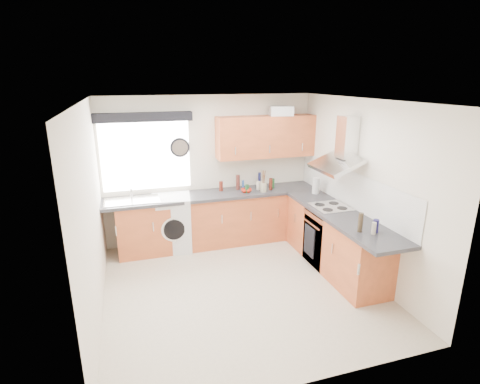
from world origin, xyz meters
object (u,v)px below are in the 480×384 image
object	(u,v)px
oven	(329,237)
washing_machine	(172,223)
extractor_hood	(341,150)
upper_cabinets	(266,137)

from	to	relation	value
oven	washing_machine	size ratio (longest dim) A/B	0.93
oven	extractor_hood	xyz separation A→B (m)	(0.10, -0.00, 1.34)
upper_cabinets	washing_machine	distance (m)	2.15
oven	extractor_hood	size ratio (longest dim) A/B	1.09
extractor_hood	washing_machine	distance (m)	2.94
oven	washing_machine	world-z (taller)	washing_machine
oven	extractor_hood	world-z (taller)	extractor_hood
extractor_hood	washing_machine	bearing A→B (deg)	152.36
upper_cabinets	washing_machine	size ratio (longest dim) A/B	1.85
upper_cabinets	washing_machine	xyz separation A→B (m)	(-1.68, -0.10, -1.34)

